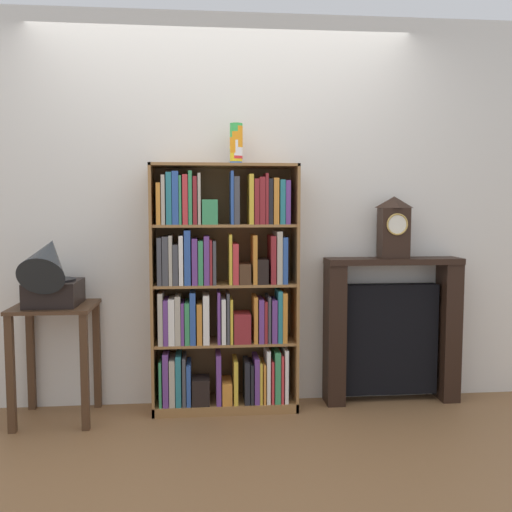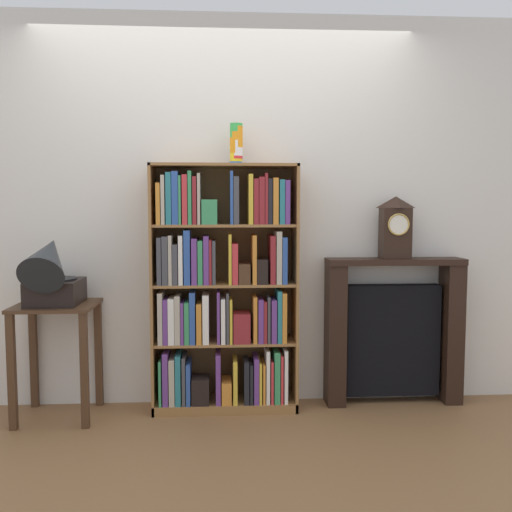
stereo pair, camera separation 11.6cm
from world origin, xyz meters
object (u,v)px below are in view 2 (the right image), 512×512
gramophone (51,271)px  bookshelf (222,296)px  cup_stack (236,144)px  mantel_clock (395,227)px  fireplace_mantel (393,331)px  side_table_left (57,335)px

gramophone → bookshelf: bearing=8.8°
cup_stack → mantel_clock: size_ratio=0.63×
gramophone → mantel_clock: bearing=5.4°
cup_stack → gramophone: (-1.14, -0.18, -0.79)m
gramophone → fireplace_mantel: gramophone is taller
mantel_clock → bookshelf: bearing=-177.7°
cup_stack → gramophone: 1.40m
bookshelf → fireplace_mantel: (1.16, 0.06, -0.27)m
side_table_left → gramophone: size_ratio=1.37×
side_table_left → bookshelf: bearing=4.3°
bookshelf → mantel_clock: 1.24m
bookshelf → fireplace_mantel: bookshelf is taller
bookshelf → side_table_left: (-1.04, -0.08, -0.23)m
cup_stack → gramophone: cup_stack is taller
side_table_left → fireplace_mantel: fireplace_mantel is taller
cup_stack → mantel_clock: bearing=1.4°
side_table_left → fireplace_mantel: (2.20, 0.14, -0.04)m
side_table_left → gramophone: gramophone is taller
mantel_clock → cup_stack: bearing=-178.6°
gramophone → fireplace_mantel: bearing=5.9°
bookshelf → gramophone: (-1.04, -0.16, 0.19)m
gramophone → fireplace_mantel: size_ratio=0.54×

